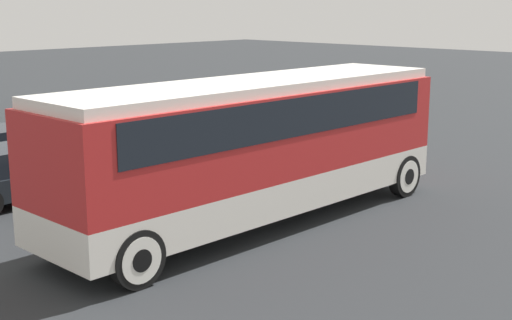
% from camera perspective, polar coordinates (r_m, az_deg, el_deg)
% --- Properties ---
extents(ground_plane, '(120.00, 120.00, 0.00)m').
position_cam_1_polar(ground_plane, '(16.22, -0.00, -5.04)').
color(ground_plane, '#26282B').
extents(tour_bus, '(10.38, 2.60, 3.24)m').
position_cam_1_polar(tour_bus, '(15.82, 0.24, 1.80)').
color(tour_bus, silver).
rests_on(tour_bus, ground_plane).
extents(parked_car_near, '(4.70, 1.88, 1.42)m').
position_cam_1_polar(parked_car_near, '(21.97, -17.62, 0.94)').
color(parked_car_near, silver).
rests_on(parked_car_near, ground_plane).
extents(parked_car_mid, '(4.04, 1.85, 1.41)m').
position_cam_1_polar(parked_car_mid, '(18.92, -17.67, -0.91)').
color(parked_car_mid, black).
rests_on(parked_car_mid, ground_plane).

